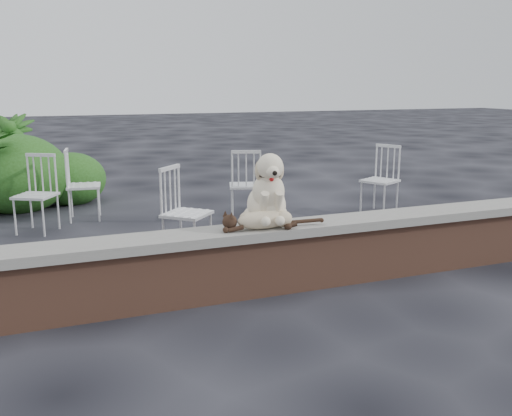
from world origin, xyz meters
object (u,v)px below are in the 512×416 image
object	(u,v)px
dog	(266,188)
chair_a	(187,212)
cat	(264,218)
chair_b	(35,194)
chair_e	(84,185)
chair_c	(246,184)
chair_d	(380,179)
potted_plant_b	(11,160)

from	to	relation	value
dog	chair_a	distance (m)	1.30
cat	chair_b	world-z (taller)	chair_b
chair_a	chair_e	xyz separation A→B (m)	(-0.86, 2.08, 0.00)
chair_c	chair_d	size ratio (longest dim) A/B	1.00
chair_a	chair_b	bearing A→B (deg)	85.48
chair_a	dog	bearing A→B (deg)	-117.13
dog	chair_d	size ratio (longest dim) A/B	0.68
chair_a	potted_plant_b	xyz separation A→B (m)	(-1.77, 3.48, 0.20)
cat	chair_b	distance (m)	3.42
chair_c	potted_plant_b	bearing A→B (deg)	-18.49
chair_c	potted_plant_b	xyz separation A→B (m)	(-2.91, 2.14, 0.20)
potted_plant_b	chair_b	bearing A→B (deg)	-80.42
chair_b	chair_e	size ratio (longest dim) A/B	1.00
chair_a	chair_d	distance (m)	3.18
chair_e	cat	bearing A→B (deg)	-153.53
chair_d	chair_e	xyz separation A→B (m)	(-3.87, 1.07, 0.00)
cat	chair_c	size ratio (longest dim) A/B	1.12
chair_e	chair_a	bearing A→B (deg)	-150.47
dog	cat	distance (m)	0.29
potted_plant_b	cat	bearing A→B (deg)	-66.27
chair_d	potted_plant_b	distance (m)	5.38
chair_c	chair_e	world-z (taller)	same
chair_c	potted_plant_b	world-z (taller)	potted_plant_b
dog	potted_plant_b	xyz separation A→B (m)	(-2.18, 4.64, -0.23)
chair_c	chair_d	xyz separation A→B (m)	(1.87, -0.33, 0.00)
dog	chair_d	bearing A→B (deg)	49.63
cat	chair_c	bearing A→B (deg)	82.74
cat	chair_a	bearing A→B (deg)	114.01
chair_d	cat	bearing A→B (deg)	-75.71
cat	chair_e	xyz separation A→B (m)	(-1.19, 3.39, -0.20)
chair_d	potted_plant_b	bearing A→B (deg)	-143.89
cat	potted_plant_b	world-z (taller)	potted_plant_b
chair_b	chair_c	bearing A→B (deg)	23.94
chair_b	dog	bearing A→B (deg)	-26.18
chair_c	chair_a	xyz separation A→B (m)	(-1.14, -1.34, 0.00)
dog	potted_plant_b	bearing A→B (deg)	124.99
chair_e	chair_b	bearing A→B (deg)	135.86
potted_plant_b	dog	bearing A→B (deg)	-64.78
dog	potted_plant_b	distance (m)	5.13
chair_b	chair_c	size ratio (longest dim) A/B	1.00
chair_d	chair_a	bearing A→B (deg)	-98.00
cat	potted_plant_b	bearing A→B (deg)	123.50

